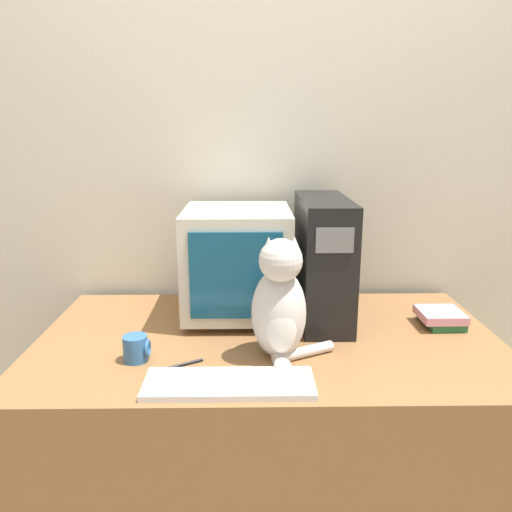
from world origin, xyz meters
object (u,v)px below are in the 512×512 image
cat (280,306)px  crt_monitor (237,262)px  keyboard (229,383)px  mug (136,348)px  pen (179,366)px  book_stack (441,318)px  computer_tower (323,259)px

cat → crt_monitor: bearing=107.0°
keyboard → cat: bearing=50.5°
cat → mug: bearing=178.8°
pen → mug: mug is taller
crt_monitor → keyboard: 0.58m
crt_monitor → book_stack: 0.77m
crt_monitor → cat: crt_monitor is taller
keyboard → pen: 0.20m
mug → keyboard: bearing=-29.4°
crt_monitor → computer_tower: computer_tower is taller
keyboard → mug: bearing=150.6°
computer_tower → mug: 0.74m
computer_tower → keyboard: computer_tower is taller
crt_monitor → pen: (-0.17, -0.43, -0.21)m
book_stack → mug: 1.07m
computer_tower → keyboard: 0.66m
crt_monitor → computer_tower: 0.32m
crt_monitor → keyboard: crt_monitor is taller
keyboard → book_stack: book_stack is taller
book_stack → pen: 0.96m
crt_monitor → cat: size_ratio=1.06×
crt_monitor → cat: 0.39m
computer_tower → book_stack: (0.42, -0.09, -0.20)m
keyboard → crt_monitor: bearing=88.7°
cat → book_stack: size_ratio=2.35×
computer_tower → mug: (-0.62, -0.36, -0.19)m
computer_tower → book_stack: size_ratio=2.86×
computer_tower → keyboard: size_ratio=1.01×
crt_monitor → book_stack: crt_monitor is taller
crt_monitor → cat: bearing=-69.5°
keyboard → mug: 0.33m
cat → mug: (-0.44, -0.02, -0.13)m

